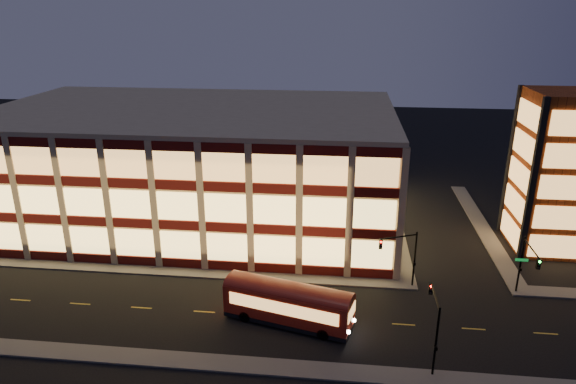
# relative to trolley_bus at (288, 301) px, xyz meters

# --- Properties ---
(ground) EXTENTS (200.00, 200.00, 0.00)m
(ground) POSITION_rel_trolley_bus_xyz_m (-11.85, 6.78, -2.13)
(ground) COLOR black
(ground) RESTS_ON ground
(sidewalk_office_south) EXTENTS (54.00, 2.00, 0.15)m
(sidewalk_office_south) POSITION_rel_trolley_bus_xyz_m (-14.85, 7.78, -2.05)
(sidewalk_office_south) COLOR #514F4C
(sidewalk_office_south) RESTS_ON ground
(sidewalk_office_east) EXTENTS (2.00, 30.00, 0.15)m
(sidewalk_office_east) POSITION_rel_trolley_bus_xyz_m (11.15, 23.78, -2.05)
(sidewalk_office_east) COLOR #514F4C
(sidewalk_office_east) RESTS_ON ground
(sidewalk_tower_west) EXTENTS (2.00, 30.00, 0.15)m
(sidewalk_tower_west) POSITION_rel_trolley_bus_xyz_m (22.15, 23.78, -2.05)
(sidewalk_tower_west) COLOR #514F4C
(sidewalk_tower_west) RESTS_ON ground
(sidewalk_near) EXTENTS (100.00, 2.00, 0.15)m
(sidewalk_near) POSITION_rel_trolley_bus_xyz_m (-11.85, -6.22, -2.05)
(sidewalk_near) COLOR #514F4C
(sidewalk_near) RESTS_ON ground
(office_building) EXTENTS (50.45, 30.45, 14.50)m
(office_building) POSITION_rel_trolley_bus_xyz_m (-14.77, 23.70, 5.12)
(office_building) COLOR tan
(office_building) RESTS_ON ground
(stair_tower) EXTENTS (8.60, 8.60, 18.00)m
(stair_tower) POSITION_rel_trolley_bus_xyz_m (28.10, 18.74, 6.86)
(stair_tower) COLOR #8C3814
(stair_tower) RESTS_ON ground
(traffic_signal_far) EXTENTS (3.79, 1.87, 6.00)m
(traffic_signal_far) POSITION_rel_trolley_bus_xyz_m (10.36, 7.02, 1.98)
(traffic_signal_far) COLOR black
(traffic_signal_far) RESTS_ON ground
(traffic_signal_right) EXTENTS (1.20, 4.37, 6.00)m
(traffic_signal_right) POSITION_rel_trolley_bus_xyz_m (21.65, 6.16, 1.97)
(traffic_signal_right) COLOR black
(traffic_signal_right) RESTS_ON ground
(traffic_signal_near) EXTENTS (0.32, 4.45, 6.00)m
(traffic_signal_near) POSITION_rel_trolley_bus_xyz_m (11.65, -4.25, 2.00)
(traffic_signal_near) COLOR black
(traffic_signal_near) RESTS_ON ground
(trolley_bus) EXTENTS (11.69, 5.63, 3.84)m
(trolley_bus) POSITION_rel_trolley_bus_xyz_m (0.00, 0.00, 0.00)
(trolley_bus) COLOR maroon
(trolley_bus) RESTS_ON ground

